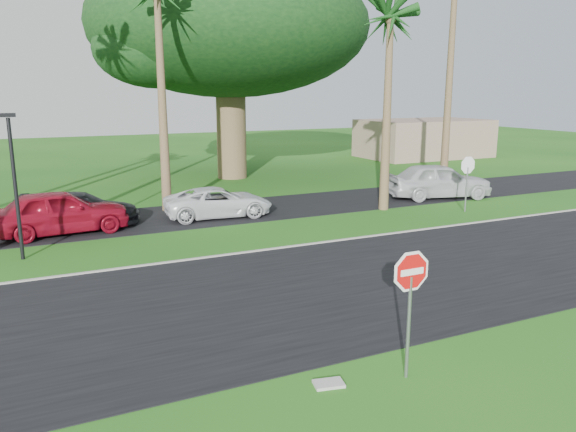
# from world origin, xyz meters

# --- Properties ---
(ground) EXTENTS (120.00, 120.00, 0.00)m
(ground) POSITION_xyz_m (0.00, 0.00, 0.00)
(ground) COLOR #1B5114
(ground) RESTS_ON ground
(road) EXTENTS (120.00, 8.00, 0.02)m
(road) POSITION_xyz_m (0.00, 2.00, 0.01)
(road) COLOR black
(road) RESTS_ON ground
(parking_strip) EXTENTS (120.00, 5.00, 0.02)m
(parking_strip) POSITION_xyz_m (0.00, 12.50, 0.01)
(parking_strip) COLOR black
(parking_strip) RESTS_ON ground
(curb) EXTENTS (120.00, 0.12, 0.06)m
(curb) POSITION_xyz_m (0.00, 6.05, 0.03)
(curb) COLOR gray
(curb) RESTS_ON ground
(stop_sign_near) EXTENTS (1.05, 0.07, 2.62)m
(stop_sign_near) POSITION_xyz_m (0.50, -3.00, 1.77)
(stop_sign_near) COLOR gray
(stop_sign_near) RESTS_ON ground
(stop_sign_far) EXTENTS (1.05, 0.07, 2.62)m
(stop_sign_far) POSITION_xyz_m (12.00, 8.00, 1.77)
(stop_sign_far) COLOR gray
(stop_sign_far) RESTS_ON ground
(palm_right_near) EXTENTS (5.00, 5.00, 9.50)m
(palm_right_near) POSITION_xyz_m (9.00, 10.00, 8.19)
(palm_right_near) COLOR brown
(palm_right_near) RESTS_ON ground
(canopy_tree) EXTENTS (16.50, 16.50, 13.12)m
(canopy_tree) POSITION_xyz_m (6.00, 22.00, 8.95)
(canopy_tree) COLOR brown
(canopy_tree) RESTS_ON ground
(streetlight_right) EXTENTS (0.45, 0.25, 4.64)m
(streetlight_right) POSITION_xyz_m (-6.00, 8.50, 2.65)
(streetlight_right) COLOR black
(streetlight_right) RESTS_ON ground
(building_far) EXTENTS (10.00, 6.00, 3.00)m
(building_far) POSITION_xyz_m (24.00, 26.00, 1.50)
(building_far) COLOR gray
(building_far) RESTS_ON ground
(car_red) EXTENTS (5.13, 2.44, 1.69)m
(car_red) POSITION_xyz_m (-4.64, 11.42, 0.85)
(car_red) COLOR maroon
(car_red) RESTS_ON ground
(car_dark) EXTENTS (4.83, 2.68, 1.32)m
(car_dark) POSITION_xyz_m (-3.82, 12.53, 0.66)
(car_dark) COLOR black
(car_dark) RESTS_ON ground
(car_minivan) EXTENTS (4.73, 2.46, 1.27)m
(car_minivan) POSITION_xyz_m (1.67, 11.67, 0.64)
(car_minivan) COLOR white
(car_minivan) RESTS_ON ground
(car_pickup) EXTENTS (5.55, 3.33, 1.77)m
(car_pickup) POSITION_xyz_m (13.03, 11.07, 0.88)
(car_pickup) COLOR silver
(car_pickup) RESTS_ON ground
(utility_slab) EXTENTS (0.61, 0.46, 0.06)m
(utility_slab) POSITION_xyz_m (-0.98, -2.64, 0.03)
(utility_slab) COLOR #A7A69F
(utility_slab) RESTS_ON ground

